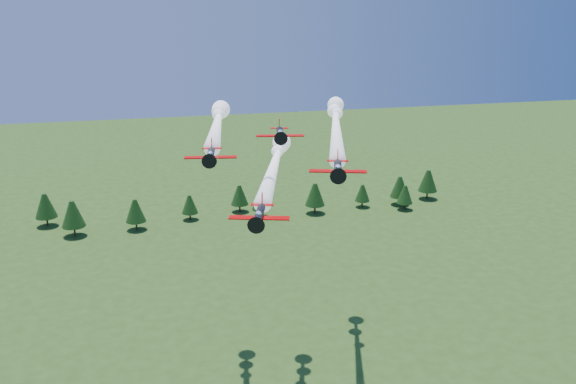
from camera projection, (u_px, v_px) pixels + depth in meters
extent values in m
cylinder|color=black|center=(259.00, 214.00, 87.04)|extent=(2.79, 6.07, 1.11)
cone|color=black|center=(257.00, 223.00, 83.71)|extent=(1.35, 1.28, 1.11)
cone|color=black|center=(256.00, 225.00, 83.07)|extent=(0.61, 0.62, 0.49)
cylinder|color=black|center=(256.00, 225.00, 82.89)|extent=(2.25, 0.71, 2.34)
cube|color=#DD0100|center=(259.00, 218.00, 86.73)|extent=(8.32, 3.80, 0.13)
cube|color=#DD0100|center=(262.00, 205.00, 90.79)|extent=(3.36, 1.83, 0.08)
cube|color=#DD0100|center=(262.00, 198.00, 90.63)|extent=(0.40, 1.04, 1.61)
ellipsoid|color=#88B2D3|center=(259.00, 214.00, 85.96)|extent=(1.15, 1.51, 0.69)
sphere|color=white|center=(278.00, 152.00, 120.98)|extent=(2.30, 2.30, 2.30)
sphere|color=white|center=(280.00, 146.00, 125.19)|extent=(3.00, 3.00, 3.00)
sphere|color=white|center=(281.00, 141.00, 129.39)|extent=(3.70, 3.70, 3.70)
cylinder|color=black|center=(211.00, 154.00, 94.18)|extent=(1.96, 5.67, 1.03)
cone|color=black|center=(210.00, 160.00, 91.08)|extent=(1.18, 1.09, 1.03)
cone|color=black|center=(209.00, 161.00, 90.49)|extent=(0.53, 0.54, 0.45)
cylinder|color=black|center=(209.00, 161.00, 90.32)|extent=(2.15, 0.41, 2.17)
cube|color=#DD0100|center=(211.00, 157.00, 93.88)|extent=(7.77, 2.67, 0.12)
cube|color=#DD0100|center=(212.00, 148.00, 97.65)|extent=(3.10, 1.37, 0.07)
cube|color=#DD0100|center=(212.00, 143.00, 97.51)|extent=(0.26, 0.98, 1.50)
ellipsoid|color=#88B2D3|center=(210.00, 153.00, 93.17)|extent=(0.94, 1.35, 0.64)
sphere|color=white|center=(219.00, 116.00, 123.42)|extent=(2.30, 2.30, 2.30)
sphere|color=white|center=(219.00, 112.00, 127.01)|extent=(3.00, 3.00, 3.00)
sphere|color=white|center=(220.00, 109.00, 130.59)|extent=(3.70, 3.70, 3.70)
cylinder|color=black|center=(338.00, 168.00, 93.40)|extent=(2.86, 6.15, 1.13)
cone|color=black|center=(338.00, 175.00, 90.01)|extent=(1.37, 1.30, 1.13)
cone|color=black|center=(338.00, 176.00, 89.37)|extent=(0.62, 0.63, 0.50)
cylinder|color=black|center=(338.00, 176.00, 89.19)|extent=(2.28, 0.74, 2.37)
cube|color=#DD0100|center=(338.00, 171.00, 93.07)|extent=(8.42, 3.90, 0.14)
cube|color=#DD0100|center=(338.00, 161.00, 97.19)|extent=(3.41, 1.87, 0.08)
cube|color=#DD0100|center=(338.00, 155.00, 97.03)|extent=(0.41, 1.05, 1.63)
ellipsoid|color=#88B2D3|center=(338.00, 167.00, 92.30)|extent=(1.17, 1.53, 0.70)
sphere|color=white|center=(335.00, 114.00, 134.41)|extent=(2.30, 2.30, 2.30)
sphere|color=white|center=(335.00, 110.00, 139.61)|extent=(3.00, 3.00, 3.00)
sphere|color=white|center=(335.00, 105.00, 144.80)|extent=(3.70, 3.70, 3.70)
cylinder|color=black|center=(280.00, 133.00, 100.42)|extent=(2.02, 5.57, 1.01)
cone|color=black|center=(281.00, 138.00, 97.38)|extent=(1.17, 1.09, 1.01)
cone|color=black|center=(281.00, 138.00, 96.80)|extent=(0.52, 0.53, 0.45)
cylinder|color=black|center=(281.00, 139.00, 96.63)|extent=(2.10, 0.44, 2.13)
cube|color=#DD0100|center=(280.00, 136.00, 100.13)|extent=(7.62, 2.75, 0.12)
cube|color=#DD0100|center=(279.00, 128.00, 103.83)|extent=(3.05, 1.40, 0.07)
cube|color=#DD0100|center=(279.00, 123.00, 103.69)|extent=(0.27, 0.96, 1.47)
ellipsoid|color=#88B2D3|center=(280.00, 132.00, 99.43)|extent=(0.95, 1.33, 0.63)
cylinder|color=#382314|center=(136.00, 225.00, 203.73)|extent=(0.60, 0.60, 2.81)
cone|color=#173710|center=(135.00, 211.00, 202.23)|extent=(6.43, 6.43, 7.23)
cylinder|color=#382314|center=(47.00, 222.00, 206.89)|extent=(0.60, 0.60, 3.04)
cone|color=#173710|center=(45.00, 206.00, 205.27)|extent=(6.95, 6.95, 7.82)
cylinder|color=#382314|center=(427.00, 195.00, 234.16)|extent=(0.60, 0.60, 3.03)
cone|color=#173710|center=(428.00, 181.00, 232.54)|extent=(6.93, 6.93, 7.80)
cylinder|color=#382314|center=(75.00, 231.00, 198.44)|extent=(0.60, 0.60, 3.18)
cone|color=#173710|center=(73.00, 214.00, 196.74)|extent=(7.27, 7.27, 8.17)
cylinder|color=#382314|center=(362.00, 204.00, 225.34)|extent=(0.60, 0.60, 2.28)
cone|color=#173710|center=(362.00, 193.00, 224.12)|extent=(5.21, 5.21, 5.86)
cylinder|color=#382314|center=(399.00, 201.00, 227.90)|extent=(0.60, 0.60, 2.88)
cone|color=#173710|center=(400.00, 187.00, 226.36)|extent=(6.57, 6.57, 7.40)
cylinder|color=#382314|center=(315.00, 209.00, 218.93)|extent=(0.60, 0.60, 2.96)
cone|color=#173710|center=(315.00, 194.00, 217.35)|extent=(6.76, 6.76, 7.60)
cylinder|color=#382314|center=(240.00, 208.00, 220.51)|extent=(0.60, 0.60, 2.63)
cone|color=#173710|center=(239.00, 195.00, 219.10)|extent=(6.02, 6.02, 6.77)
cylinder|color=#382314|center=(190.00, 216.00, 212.74)|extent=(0.60, 0.60, 2.36)
cone|color=#173710|center=(190.00, 204.00, 211.48)|extent=(5.40, 5.40, 6.08)
cylinder|color=#382314|center=(261.00, 213.00, 215.58)|extent=(0.60, 0.60, 2.55)
cone|color=#173710|center=(260.00, 200.00, 214.22)|extent=(5.84, 5.84, 6.57)
cylinder|color=#382314|center=(404.00, 206.00, 222.57)|extent=(0.60, 0.60, 2.44)
cone|color=#173710|center=(405.00, 194.00, 221.27)|extent=(5.57, 5.57, 6.27)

